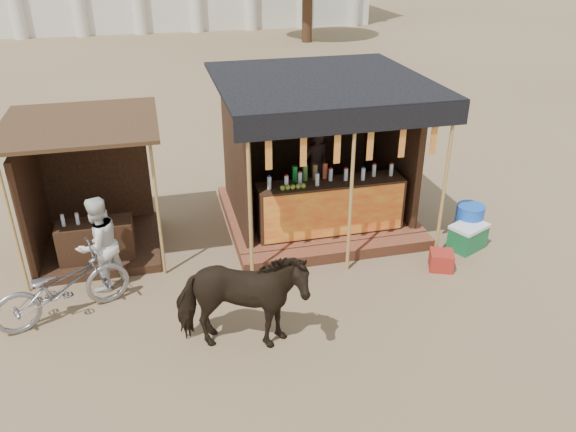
# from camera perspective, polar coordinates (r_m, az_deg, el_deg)

# --- Properties ---
(ground) EXTENTS (120.00, 120.00, 0.00)m
(ground) POSITION_cam_1_polar(r_m,az_deg,el_deg) (7.99, 2.81, -12.20)
(ground) COLOR #846B4C
(ground) RESTS_ON ground
(main_stall) EXTENTS (3.60, 3.61, 2.78)m
(main_stall) POSITION_cam_1_polar(r_m,az_deg,el_deg) (10.49, 3.02, 4.48)
(main_stall) COLOR brown
(main_stall) RESTS_ON ground
(secondary_stall) EXTENTS (2.40, 2.40, 2.38)m
(secondary_stall) POSITION_cam_1_polar(r_m,az_deg,el_deg) (10.15, -19.99, 0.89)
(secondary_stall) COLOR #3C2615
(secondary_stall) RESTS_ON ground
(cow) EXTENTS (1.92, 1.21, 1.50)m
(cow) POSITION_cam_1_polar(r_m,az_deg,el_deg) (7.39, -4.82, -8.68)
(cow) COLOR black
(cow) RESTS_ON ground
(motorbike) EXTENTS (2.04, 1.33, 1.01)m
(motorbike) POSITION_cam_1_polar(r_m,az_deg,el_deg) (8.70, -21.99, -6.68)
(motorbike) COLOR gray
(motorbike) RESTS_ON ground
(bystander) EXTENTS (0.95, 0.93, 1.54)m
(bystander) POSITION_cam_1_polar(r_m,az_deg,el_deg) (9.05, -18.65, -2.73)
(bystander) COLOR silver
(bystander) RESTS_ON ground
(blue_barrel) EXTENTS (0.51, 0.51, 0.68)m
(blue_barrel) POSITION_cam_1_polar(r_m,az_deg,el_deg) (10.62, 17.87, -0.64)
(blue_barrel) COLOR blue
(blue_barrel) RESTS_ON ground
(red_crate) EXTENTS (0.48, 0.48, 0.31)m
(red_crate) POSITION_cam_1_polar(r_m,az_deg,el_deg) (9.68, 15.30, -4.38)
(red_crate) COLOR maroon
(red_crate) RESTS_ON ground
(cooler) EXTENTS (0.77, 0.67, 0.46)m
(cooler) POSITION_cam_1_polar(r_m,az_deg,el_deg) (10.39, 17.81, -1.98)
(cooler) COLOR #176938
(cooler) RESTS_ON ground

